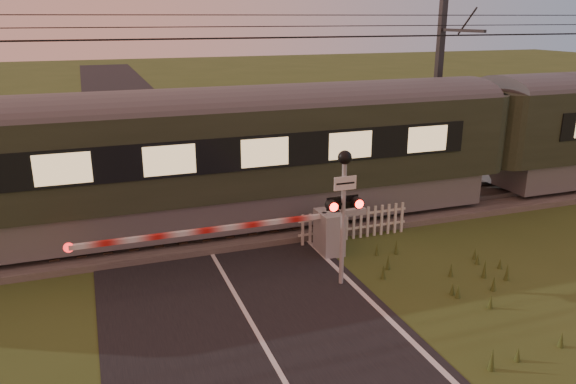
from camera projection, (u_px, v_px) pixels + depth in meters
name	position (u px, v px, depth m)	size (l,w,h in m)	color
ground	(268.00, 353.00, 10.58)	(160.00, 160.00, 0.00)	#374A1C
road	(273.00, 359.00, 10.37)	(6.00, 140.00, 0.03)	black
track_bed	(200.00, 231.00, 16.39)	(140.00, 3.40, 0.39)	#47423D
overhead_wires	(189.00, 30.00, 14.70)	(120.00, 0.62, 0.62)	black
train	(483.00, 136.00, 18.89)	(41.60, 2.87, 3.87)	slate
boom_gate	(316.00, 231.00, 14.77)	(7.61, 0.89, 1.18)	gray
crossing_signal	(344.00, 194.00, 12.65)	(0.83, 0.35, 3.24)	gray
picket_fence	(354.00, 223.00, 15.88)	(3.34, 0.08, 0.91)	silver
catenary_mast	(439.00, 86.00, 20.35)	(0.22, 2.46, 7.02)	#2D2D30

